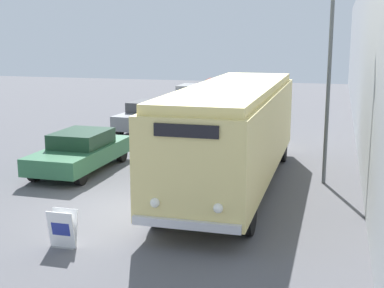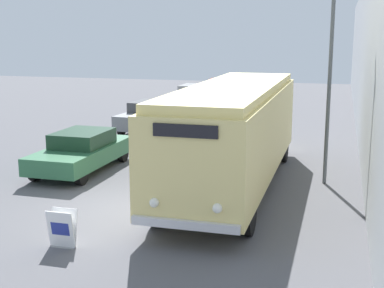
% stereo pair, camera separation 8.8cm
% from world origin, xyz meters
% --- Properties ---
extents(ground_plane, '(80.00, 80.00, 0.00)m').
position_xyz_m(ground_plane, '(0.00, 0.00, 0.00)').
color(ground_plane, '#56565B').
extents(building_wall_right, '(0.30, 60.00, 7.05)m').
position_xyz_m(building_wall_right, '(6.24, 10.00, 3.52)').
color(building_wall_right, '#9EA3A8').
rests_on(building_wall_right, ground_plane).
extents(vintage_bus, '(2.59, 10.73, 3.22)m').
position_xyz_m(vintage_bus, '(2.18, 2.96, 1.84)').
color(vintage_bus, black).
rests_on(vintage_bus, ground_plane).
extents(sign_board, '(0.63, 0.33, 0.88)m').
position_xyz_m(sign_board, '(-0.58, -2.80, 0.42)').
color(sign_board, gray).
rests_on(sign_board, ground_plane).
extents(streetlamp, '(0.36, 0.36, 7.14)m').
position_xyz_m(streetlamp, '(4.92, 4.20, 4.56)').
color(streetlamp, '#595E60').
rests_on(streetlamp, ground_plane).
extents(parked_car_near, '(1.97, 4.71, 1.39)m').
position_xyz_m(parked_car_near, '(-3.35, 3.58, 0.71)').
color(parked_car_near, black).
rests_on(parked_car_near, ground_plane).
extents(parked_car_mid, '(2.22, 4.34, 1.49)m').
position_xyz_m(parked_car_mid, '(-3.69, 11.40, 0.76)').
color(parked_car_mid, black).
rests_on(parked_car_mid, ground_plane).
extents(parked_car_far, '(1.80, 4.60, 1.61)m').
position_xyz_m(parked_car_far, '(-3.57, 18.96, 0.82)').
color(parked_car_far, black).
rests_on(parked_car_far, ground_plane).
extents(parked_car_distant, '(2.18, 4.61, 1.44)m').
position_xyz_m(parked_car_distant, '(-3.44, 25.73, 0.73)').
color(parked_car_distant, black).
rests_on(parked_car_distant, ground_plane).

